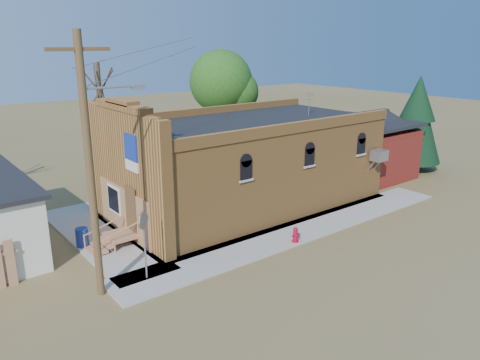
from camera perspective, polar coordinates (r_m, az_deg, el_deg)
ground at (r=20.90m, az=6.28°, el=-7.95°), size 120.00×120.00×0.00m
sidewalk_south at (r=22.44m, az=7.44°, el=-6.11°), size 19.00×2.20×0.08m
sidewalk_west at (r=22.46m, az=-16.66°, el=-6.68°), size 2.60×10.00×0.08m
brick_bar at (r=25.05m, az=0.40°, el=1.98°), size 16.40×7.97×6.30m
red_shed at (r=31.98m, az=14.41°, el=4.53°), size 5.40×6.40×4.30m
utility_pole at (r=16.09m, az=-17.71°, el=1.88°), size 3.12×0.26×9.00m
tree_bare_near at (r=28.60m, az=-16.76°, el=10.49°), size 2.80×2.80×7.65m
tree_leafy at (r=33.37m, az=-2.33°, el=11.87°), size 4.40×4.40×8.15m
evergreen_tree at (r=34.16m, az=20.75°, el=7.18°), size 3.60×3.60×6.50m
fire_hydrant at (r=20.97m, az=6.77°, el=-6.63°), size 0.38×0.35×0.69m
stop_sign at (r=17.46m, az=-11.67°, el=-5.59°), size 0.60×0.51×2.70m
trash_barrel at (r=21.51m, az=-18.69°, el=-6.63°), size 0.56×0.56×0.81m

